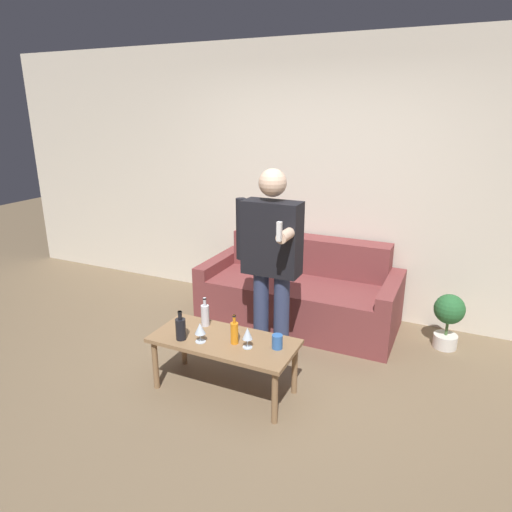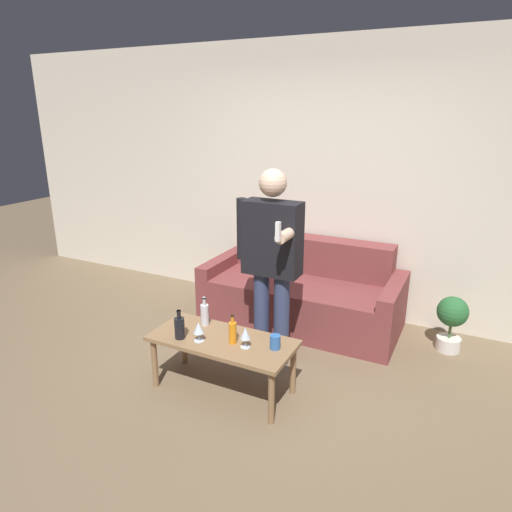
{
  "view_description": "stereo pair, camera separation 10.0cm",
  "coord_description": "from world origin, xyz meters",
  "px_view_note": "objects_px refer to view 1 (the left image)",
  "views": [
    {
      "loc": [
        1.32,
        -2.46,
        2.05
      ],
      "look_at": [
        -0.1,
        0.61,
        0.95
      ],
      "focal_mm": 32.0,
      "sensor_mm": 36.0,
      "label": 1
    },
    {
      "loc": [
        1.41,
        -2.42,
        2.05
      ],
      "look_at": [
        -0.1,
        0.61,
        0.95
      ],
      "focal_mm": 32.0,
      "sensor_mm": 36.0,
      "label": 2
    }
  ],
  "objects_px": {
    "bottle_orange": "(234,332)",
    "person_standing_front": "(271,255)",
    "couch": "(300,293)",
    "coffee_table": "(224,345)"
  },
  "relations": [
    {
      "from": "bottle_orange",
      "to": "person_standing_front",
      "type": "distance_m",
      "value": 0.71
    },
    {
      "from": "bottle_orange",
      "to": "person_standing_front",
      "type": "xyz_separation_m",
      "value": [
        0.04,
        0.57,
        0.42
      ]
    },
    {
      "from": "couch",
      "to": "coffee_table",
      "type": "bearing_deg",
      "value": -94.47
    },
    {
      "from": "coffee_table",
      "to": "person_standing_front",
      "type": "distance_m",
      "value": 0.8
    },
    {
      "from": "coffee_table",
      "to": "bottle_orange",
      "type": "xyz_separation_m",
      "value": [
        0.1,
        -0.02,
        0.14
      ]
    },
    {
      "from": "couch",
      "to": "bottle_orange",
      "type": "bearing_deg",
      "value": -90.29
    },
    {
      "from": "bottle_orange",
      "to": "couch",
      "type": "bearing_deg",
      "value": 89.71
    },
    {
      "from": "person_standing_front",
      "to": "coffee_table",
      "type": "bearing_deg",
      "value": -103.86
    },
    {
      "from": "couch",
      "to": "person_standing_front",
      "type": "height_order",
      "value": "person_standing_front"
    },
    {
      "from": "person_standing_front",
      "to": "couch",
      "type": "bearing_deg",
      "value": 92.01
    }
  ]
}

